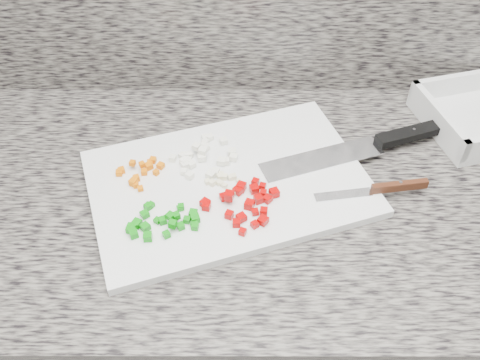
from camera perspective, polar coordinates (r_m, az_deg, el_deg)
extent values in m
cube|color=white|center=(1.33, 4.43, -14.89)|extent=(3.92, 0.62, 0.86)
cube|color=#646058|center=(0.97, 5.89, -1.49)|extent=(3.96, 0.64, 0.04)
cube|color=silver|center=(0.94, -1.22, -0.33)|extent=(0.55, 0.45, 0.02)
cube|color=#D86604|center=(0.96, -10.18, 0.85)|extent=(0.01, 0.01, 0.01)
cube|color=#D86604|center=(0.96, -8.47, 1.53)|extent=(0.02, 0.02, 0.01)
cube|color=#D86604|center=(0.94, -11.44, -0.27)|extent=(0.01, 0.01, 0.01)
cube|color=#D86604|center=(0.95, -10.99, 0.20)|extent=(0.01, 0.01, 0.01)
cube|color=#D86604|center=(0.96, -10.41, 1.65)|extent=(0.01, 0.01, 0.01)
cube|color=#D86604|center=(0.94, -11.06, -0.53)|extent=(0.01, 0.01, 0.01)
cube|color=#D86604|center=(0.95, -8.94, 0.80)|extent=(0.01, 0.01, 0.01)
cube|color=#D86604|center=(0.97, -9.58, 1.87)|extent=(0.01, 0.01, 0.01)
cube|color=#D86604|center=(0.97, -9.71, 1.48)|extent=(0.02, 0.02, 0.01)
cube|color=#D86604|center=(0.97, -12.52, 1.02)|extent=(0.01, 0.01, 0.01)
cube|color=#D86604|center=(0.96, -12.78, 0.76)|extent=(0.01, 0.01, 0.01)
cube|color=#D86604|center=(0.97, -11.40, 1.78)|extent=(0.01, 0.01, 0.01)
cube|color=#D86604|center=(0.93, -10.58, -0.88)|extent=(0.01, 0.01, 0.01)
cube|color=#D86604|center=(0.97, -12.60, 1.06)|extent=(0.01, 0.01, 0.01)
cube|color=#D86604|center=(0.94, -11.30, -0.23)|extent=(0.02, 0.02, 0.01)
cube|color=#D86604|center=(0.98, -9.28, 2.13)|extent=(0.01, 0.01, 0.01)
cube|color=white|center=(0.98, -6.19, 2.61)|extent=(0.01, 0.01, 0.01)
cube|color=white|center=(0.99, -3.59, 3.56)|extent=(0.01, 0.01, 0.01)
cube|color=white|center=(0.98, -5.43, 2.72)|extent=(0.02, 0.02, 0.01)
cube|color=white|center=(0.97, -3.99, 3.11)|extent=(0.02, 0.02, 0.01)
cube|color=white|center=(0.97, -5.59, 2.05)|extent=(0.01, 0.01, 0.01)
cube|color=white|center=(1.00, -1.78, 4.20)|extent=(0.02, 0.02, 0.01)
cube|color=white|center=(1.01, -3.76, 4.56)|extent=(0.01, 0.01, 0.01)
cube|color=white|center=(0.96, -5.95, 2.00)|extent=(0.02, 0.02, 0.01)
cube|color=white|center=(0.95, -6.00, 0.89)|extent=(0.01, 0.01, 0.01)
cube|color=white|center=(0.98, -5.64, 2.67)|extent=(0.01, 0.01, 0.01)
cube|color=white|center=(0.96, -1.51, 2.03)|extent=(0.01, 0.01, 0.01)
cube|color=white|center=(0.98, -4.67, 3.57)|extent=(0.02, 0.02, 0.01)
cube|color=white|center=(1.00, -3.73, 4.06)|extent=(0.02, 0.02, 0.01)
cube|color=white|center=(0.94, -5.40, 0.47)|extent=(0.02, 0.02, 0.01)
cube|color=white|center=(0.94, -3.14, 0.57)|extent=(0.02, 0.02, 0.01)
cube|color=white|center=(0.97, -4.11, 2.45)|extent=(0.02, 0.02, 0.01)
cube|color=white|center=(0.97, -0.69, 2.42)|extent=(0.02, 0.02, 0.01)
cube|color=white|center=(0.96, -5.87, 1.55)|extent=(0.02, 0.02, 0.01)
cube|color=white|center=(1.00, -3.87, 3.72)|extent=(0.01, 0.01, 0.01)
cube|color=white|center=(0.97, -7.17, 2.31)|extent=(0.01, 0.01, 0.01)
cube|color=white|center=(0.96, -5.22, 1.67)|extent=(0.02, 0.02, 0.01)
cube|color=white|center=(0.98, -0.84, 3.00)|extent=(0.01, 0.01, 0.01)
cube|color=white|center=(0.96, -1.99, 2.02)|extent=(0.02, 0.02, 0.01)
cube|color=white|center=(0.94, -2.67, 0.88)|extent=(0.02, 0.02, 0.01)
cube|color=white|center=(1.01, -3.25, 4.58)|extent=(0.02, 0.02, 0.01)
cube|color=#0B7E0C|center=(0.87, -5.69, -4.24)|extent=(0.01, 0.01, 0.01)
cube|color=#0B7E0C|center=(0.89, -10.14, -3.61)|extent=(0.02, 0.02, 0.01)
cube|color=#0B7E0C|center=(0.87, -8.27, -4.30)|extent=(0.01, 0.01, 0.01)
cube|color=#0B7E0C|center=(0.86, -4.91, -4.63)|extent=(0.01, 0.01, 0.01)
cube|color=#0B7E0C|center=(0.87, -7.44, -3.82)|extent=(0.02, 0.02, 0.01)
cube|color=#0B7E0C|center=(0.86, -7.86, -5.77)|extent=(0.01, 0.01, 0.01)
cube|color=#0B7E0C|center=(0.88, -10.94, -4.56)|extent=(0.02, 0.02, 0.01)
cube|color=#0B7E0C|center=(0.86, -4.82, -4.97)|extent=(0.01, 0.01, 0.01)
cube|color=#0B7E0C|center=(0.89, -6.44, -3.00)|extent=(0.01, 0.01, 0.01)
cube|color=#0B7E0C|center=(0.85, -7.21, -4.68)|extent=(0.01, 0.01, 0.01)
cube|color=#0B7E0C|center=(0.86, -9.81, -5.98)|extent=(0.01, 0.01, 0.01)
cube|color=#0B7E0C|center=(0.89, -6.30, -2.86)|extent=(0.01, 0.01, 0.01)
cube|color=#0B7E0C|center=(0.86, -6.35, -4.92)|extent=(0.02, 0.02, 0.01)
cube|color=#0B7E0C|center=(0.88, -8.81, -4.28)|extent=(0.01, 0.01, 0.01)
cube|color=#0B7E0C|center=(0.90, -9.80, -2.77)|extent=(0.01, 0.01, 0.01)
cube|color=#0B7E0C|center=(0.90, -9.78, -2.79)|extent=(0.02, 0.02, 0.01)
cube|color=#0B7E0C|center=(0.87, -6.82, -3.81)|extent=(0.02, 0.02, 0.01)
cube|color=#0B7E0C|center=(0.88, -5.01, -3.54)|extent=(0.01, 0.01, 0.01)
cube|color=#0B7E0C|center=(0.87, -10.07, -4.96)|extent=(0.02, 0.02, 0.01)
cube|color=#0B7E0C|center=(0.87, -11.55, -4.98)|extent=(0.01, 0.01, 0.01)
cube|color=#0B7E0C|center=(0.86, -11.27, -5.66)|extent=(0.02, 0.02, 0.01)
cube|color=#0B7E0C|center=(0.87, -11.55, -5.12)|extent=(0.02, 0.02, 0.01)
cube|color=#0B7E0C|center=(0.90, -9.47, -2.64)|extent=(0.01, 0.01, 0.01)
cube|color=#0B7E0C|center=(0.87, -4.80, -4.10)|extent=(0.02, 0.02, 0.01)
cube|color=#A20202|center=(0.92, 2.43, -0.62)|extent=(0.01, 0.01, 0.01)
cube|color=#A20202|center=(0.88, 1.61, -3.41)|extent=(0.01, 0.01, 0.01)
cube|color=#A20202|center=(0.92, 1.65, -0.76)|extent=(0.01, 0.01, 0.01)
cube|color=#A20202|center=(0.91, 0.13, -0.73)|extent=(0.02, 0.02, 0.01)
cube|color=#A20202|center=(0.90, -1.74, -1.81)|extent=(0.02, 0.02, 0.01)
cube|color=#A20202|center=(0.89, -3.61, -2.82)|extent=(0.02, 0.02, 0.01)
cube|color=#A20202|center=(0.86, 2.47, -4.32)|extent=(0.02, 0.02, 0.01)
cube|color=#A20202|center=(0.90, 2.95, -2.03)|extent=(0.02, 0.02, 0.01)
cube|color=#A20202|center=(0.90, 1.98, -2.05)|extent=(0.02, 0.02, 0.01)
cube|color=#A20202|center=(0.88, 2.55, -3.34)|extent=(0.01, 0.01, 0.01)
cube|color=#A20202|center=(0.86, -0.39, -4.60)|extent=(0.01, 0.01, 0.01)
cube|color=#A20202|center=(0.89, -1.17, -1.67)|extent=(0.02, 0.02, 0.01)
cube|color=#A20202|center=(0.86, 1.58, -4.77)|extent=(0.02, 0.02, 0.01)
cube|color=#A20202|center=(0.89, -3.61, -2.54)|extent=(0.01, 0.01, 0.01)
cube|color=#A20202|center=(0.89, -3.73, -2.46)|extent=(0.02, 0.02, 0.01)
cube|color=#A20202|center=(0.91, 2.49, -1.35)|extent=(0.01, 0.01, 0.01)
cube|color=#A20202|center=(0.87, -1.16, -3.72)|extent=(0.02, 0.02, 0.01)
cube|color=#A20202|center=(0.85, 0.27, -5.54)|extent=(0.01, 0.01, 0.01)
cube|color=#A20202|center=(0.87, 0.15, -4.01)|extent=(0.02, 0.02, 0.01)
cube|color=#A20202|center=(0.91, -0.17, -1.07)|extent=(0.02, 0.02, 0.01)
cube|color=#A20202|center=(0.91, 3.67, -1.36)|extent=(0.02, 0.02, 0.01)
cube|color=#A20202|center=(0.92, 1.65, -0.21)|extent=(0.02, 0.02, 0.01)
cube|color=#A20202|center=(0.91, 1.52, -0.96)|extent=(0.02, 0.02, 0.01)
cube|color=#A20202|center=(0.89, 1.01, -2.64)|extent=(0.02, 0.02, 0.01)
cube|color=beige|center=(0.93, -2.27, -0.26)|extent=(0.01, 0.01, 0.01)
cube|color=beige|center=(0.91, -0.74, -1.25)|extent=(0.01, 0.01, 0.01)
cube|color=beige|center=(0.92, -1.65, -0.62)|extent=(0.01, 0.01, 0.01)
cube|color=beige|center=(0.94, -2.32, 0.53)|extent=(0.01, 0.01, 0.01)
cube|color=beige|center=(0.93, -2.05, -0.37)|extent=(0.01, 0.01, 0.01)
cube|color=beige|center=(0.93, -0.71, 0.36)|extent=(0.01, 0.01, 0.01)
cube|color=beige|center=(0.93, -0.99, 0.24)|extent=(0.01, 0.01, 0.01)
cube|color=beige|center=(0.94, -2.00, 0.64)|extent=(0.01, 0.01, 0.01)
cube|color=beige|center=(0.93, -1.65, 0.33)|extent=(0.01, 0.01, 0.01)
cube|color=beige|center=(0.93, -0.15, -0.12)|extent=(0.01, 0.01, 0.01)
cube|color=beige|center=(0.93, -3.49, -0.17)|extent=(0.01, 0.01, 0.01)
cube|color=beige|center=(0.91, -1.40, -1.33)|extent=(0.01, 0.01, 0.01)
cube|color=beige|center=(0.91, -1.10, -1.19)|extent=(0.01, 0.01, 0.01)
cube|color=beige|center=(0.94, -3.12, 0.44)|extent=(0.01, 0.01, 0.01)
cube|color=beige|center=(0.94, -2.13, 0.38)|extent=(0.01, 0.01, 0.01)
cube|color=beige|center=(0.93, -2.98, -0.30)|extent=(0.01, 0.01, 0.01)
cube|color=white|center=(0.98, 8.72, 2.24)|extent=(0.23, 0.13, 0.00)
cube|color=black|center=(1.07, 17.97, 4.77)|extent=(0.15, 0.08, 0.02)
cylinder|color=white|center=(1.06, 18.07, 5.14)|extent=(0.01, 0.01, 0.00)
cube|color=white|center=(0.93, 10.94, -1.58)|extent=(0.10, 0.03, 0.00)
cube|color=#442011|center=(0.95, 16.66, -0.63)|extent=(0.10, 0.03, 0.02)
cylinder|color=white|center=(0.95, 16.77, -0.25)|extent=(0.01, 0.01, 0.00)
cube|color=silver|center=(1.23, 23.49, 9.64)|extent=(0.27, 0.09, 0.04)
cube|color=silver|center=(1.10, 20.35, 6.11)|extent=(0.07, 0.20, 0.04)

